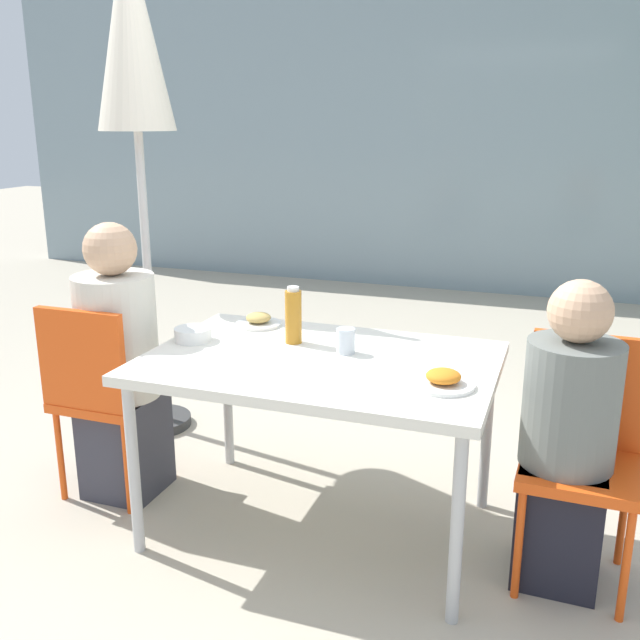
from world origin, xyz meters
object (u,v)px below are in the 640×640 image
at_px(chair_right, 582,440).
at_px(salad_bowl, 193,334).
at_px(closed_umbrella, 133,53).
at_px(person_left, 120,369).
at_px(person_right, 567,444).
at_px(drinking_cup, 346,341).
at_px(chair_left, 100,387).
at_px(bottle, 293,316).

bearing_deg(chair_right, salad_bowl, 2.44).
height_order(chair_right, closed_umbrella, closed_umbrella).
height_order(person_left, chair_right, person_left).
xyz_separation_m(person_right, drinking_cup, (-0.84, 0.11, 0.25)).
bearing_deg(person_left, drinking_cup, 5.03).
xyz_separation_m(person_left, closed_umbrella, (-0.26, 0.65, 1.34)).
height_order(chair_left, bottle, bottle).
bearing_deg(chair_right, bottle, -3.04).
distance_m(person_right, bottle, 1.14).
bearing_deg(closed_umbrella, chair_left, -74.10).
distance_m(person_left, bottle, 0.81).
xyz_separation_m(person_left, drinking_cup, (0.99, 0.08, 0.21)).
relative_size(person_right, bottle, 4.73).
relative_size(person_left, person_right, 1.09).
bearing_deg(bottle, person_left, -169.35).
distance_m(chair_right, salad_bowl, 1.55).
bearing_deg(person_right, drinking_cup, -6.01).
bearing_deg(person_right, chair_right, -122.00).
relative_size(chair_left, drinking_cup, 8.82).
bearing_deg(drinking_cup, person_left, -175.20).
xyz_separation_m(closed_umbrella, bottle, (1.01, -0.50, -1.07)).
height_order(person_right, drinking_cup, person_right).
height_order(chair_left, person_right, person_right).
height_order(person_right, salad_bowl, person_right).
height_order(closed_umbrella, salad_bowl, closed_umbrella).
height_order(chair_right, person_right, person_right).
bearing_deg(closed_umbrella, bottle, -26.65).
bearing_deg(salad_bowl, person_right, -2.03).
bearing_deg(bottle, closed_umbrella, 153.35).
bearing_deg(drinking_cup, bottle, 166.53).
relative_size(person_left, closed_umbrella, 0.48).
height_order(person_left, closed_umbrella, closed_umbrella).
height_order(person_right, bottle, person_right).
height_order(person_left, drinking_cup, person_left).
bearing_deg(chair_left, person_right, 1.85).
xyz_separation_m(chair_left, drinking_cup, (1.04, 0.16, 0.26)).
bearing_deg(chair_left, drinking_cup, 9.14).
relative_size(chair_left, person_left, 0.73).
bearing_deg(closed_umbrella, drinking_cup, -24.28).
relative_size(chair_right, salad_bowl, 5.75).
bearing_deg(bottle, salad_bowl, -163.87).
distance_m(person_left, drinking_cup, 1.01).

